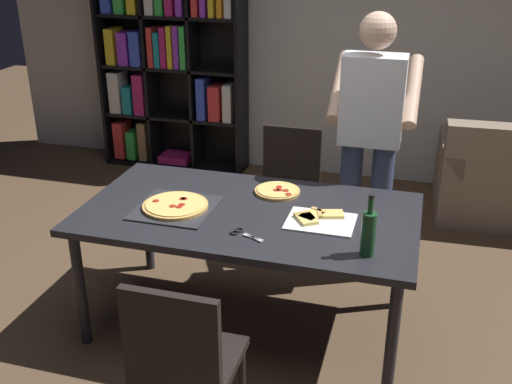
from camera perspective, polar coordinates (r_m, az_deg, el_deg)
ground_plane at (r=3.73m, az=-0.64°, el=-12.23°), size 12.00×12.00×0.00m
back_wall at (r=5.62m, az=7.11°, el=15.47°), size 6.40×0.10×2.80m
dining_table at (r=3.37m, az=-0.70°, el=-2.77°), size 1.86×1.02×0.75m
chair_near_camera at (r=2.68m, az=-6.96°, el=-15.30°), size 0.42×0.42×0.90m
chair_far_side at (r=4.32m, az=3.06°, el=0.84°), size 0.42×0.42×0.90m
bookshelf at (r=5.89m, az=-8.32°, el=12.00°), size 1.40×0.35×1.95m
person_serving_pizza at (r=3.87m, az=10.72°, el=5.36°), size 0.55×0.54×1.75m
pepperoni_pizza_on_tray at (r=3.39m, az=-7.63°, el=-1.35°), size 0.43×0.43×0.04m
pizza_slices_on_towel at (r=3.25m, az=5.92°, el=-2.54°), size 0.36×0.28×0.03m
wine_bottle at (r=2.90m, az=10.58°, el=-3.79°), size 0.07×0.07×0.32m
kitchen_scissors at (r=3.09m, az=-1.30°, el=-3.94°), size 0.20×0.13×0.01m
second_pizza_plain at (r=3.57m, az=2.03°, el=0.11°), size 0.27×0.27×0.03m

